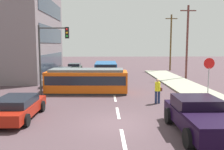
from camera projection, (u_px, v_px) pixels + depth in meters
ground_plane at (113, 88)px, 22.16m from camera, size 120.00×120.00×0.00m
sidewalk_curb_right at (205, 97)px, 18.39m from camera, size 3.20×36.00×0.14m
lane_stripe_0 at (123, 139)px, 10.25m from camera, size 0.16×2.40×0.01m
lane_stripe_1 at (118, 113)px, 14.22m from camera, size 0.16×2.40×0.01m
lane_stripe_2 at (115, 98)px, 18.19m from camera, size 0.16×2.40×0.01m
lane_stripe_3 at (112, 82)px, 26.31m from camera, size 0.16×2.40×0.01m
lane_stripe_4 at (110, 75)px, 32.26m from camera, size 0.16×2.40×0.01m
streetcar_tram at (87, 80)px, 20.17m from camera, size 6.69×2.82×1.97m
city_bus at (106, 69)px, 29.81m from camera, size 2.60×6.01×1.80m
pedestrian_crossing at (158, 90)px, 16.43m from camera, size 0.51×0.36×1.67m
pickup_truck_parked at (200, 116)px, 10.79m from camera, size 2.31×5.02×1.55m
parked_sedan_near at (17, 107)px, 13.06m from camera, size 2.19×4.60×1.19m
parked_sedan_mid at (56, 79)px, 24.04m from camera, size 2.06×4.33×1.19m
parked_sedan_far at (64, 72)px, 30.00m from camera, size 2.13×4.31×1.19m
parked_sedan_furthest at (75, 67)px, 36.43m from camera, size 2.05×4.42×1.19m
stop_sign at (209, 70)px, 17.16m from camera, size 0.76×0.07×2.88m
traffic_light_mast at (51, 48)px, 18.35m from camera, size 2.30×0.33×5.37m
utility_pole_mid at (187, 41)px, 28.17m from camera, size 1.80×0.24×8.38m
utility_pole_far at (171, 42)px, 37.24m from camera, size 1.80×0.24×8.44m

